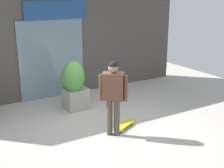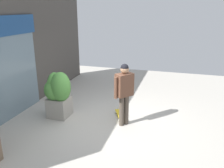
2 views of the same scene
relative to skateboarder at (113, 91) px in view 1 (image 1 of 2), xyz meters
name	(u,v)px [view 1 (image 1 of 2)]	position (x,y,z in m)	size (l,w,h in m)	color
ground_plane	(102,129)	(-0.07, 0.37, -1.04)	(12.00, 12.00, 0.00)	#B2ADA3
building_facade	(53,35)	(-0.08, 3.33, 0.81)	(8.72, 0.31, 3.74)	#4C4742
skateboarder	(113,91)	(0.00, 0.00, 0.00)	(0.51, 0.48, 1.69)	#4C4238
skateboard	(124,125)	(0.42, 0.19, -0.97)	(0.79, 0.53, 0.08)	gold
planter_box_right	(73,82)	(-0.09, 1.91, -0.28)	(0.68, 0.77, 1.37)	gray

